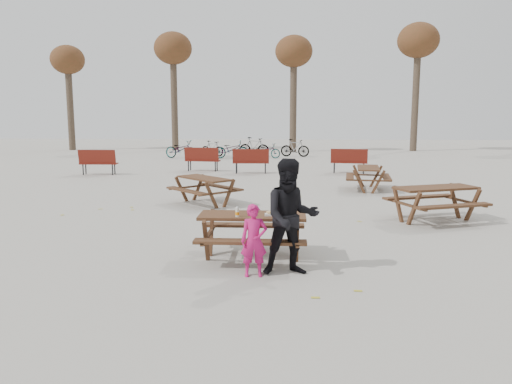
# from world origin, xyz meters

# --- Properties ---
(ground) EXTENTS (80.00, 80.00, 0.00)m
(ground) POSITION_xyz_m (0.00, 0.00, 0.00)
(ground) COLOR gray
(ground) RESTS_ON ground
(main_picnic_table) EXTENTS (1.80, 1.45, 0.78)m
(main_picnic_table) POSITION_xyz_m (0.00, 0.00, 0.59)
(main_picnic_table) COLOR #352113
(main_picnic_table) RESTS_ON ground
(food_tray) EXTENTS (0.18, 0.11, 0.03)m
(food_tray) POSITION_xyz_m (0.30, -0.10, 0.79)
(food_tray) COLOR silver
(food_tray) RESTS_ON main_picnic_table
(bread_roll) EXTENTS (0.14, 0.06, 0.05)m
(bread_roll) POSITION_xyz_m (0.30, -0.10, 0.83)
(bread_roll) COLOR tan
(bread_roll) RESTS_ON food_tray
(soda_bottle) EXTENTS (0.07, 0.07, 0.17)m
(soda_bottle) POSITION_xyz_m (-0.24, -0.23, 0.85)
(soda_bottle) COLOR silver
(soda_bottle) RESTS_ON main_picnic_table
(child) EXTENTS (0.44, 0.32, 1.11)m
(child) POSITION_xyz_m (0.08, -0.92, 0.56)
(child) COLOR #BD1762
(child) RESTS_ON ground
(adult) EXTENTS (0.97, 0.82, 1.79)m
(adult) POSITION_xyz_m (0.64, -0.78, 0.90)
(adult) COLOR black
(adult) RESTS_ON ground
(picnic_table_east) EXTENTS (2.28, 2.07, 0.81)m
(picnic_table_east) POSITION_xyz_m (4.00, 3.24, 0.40)
(picnic_table_east) COLOR #352113
(picnic_table_east) RESTS_ON ground
(picnic_table_north) EXTENTS (2.19, 2.19, 0.74)m
(picnic_table_north) POSITION_xyz_m (-1.66, 5.11, 0.37)
(picnic_table_north) COLOR #352113
(picnic_table_north) RESTS_ON ground
(picnic_table_far) EXTENTS (1.61, 1.90, 0.75)m
(picnic_table_far) POSITION_xyz_m (3.23, 7.98, 0.37)
(picnic_table_far) COLOR #352113
(picnic_table_far) RESTS_ON ground
(park_bench_row) EXTENTS (11.81, 2.14, 1.03)m
(park_bench_row) POSITION_xyz_m (-1.95, 12.38, 0.52)
(park_bench_row) COLOR maroon
(park_bench_row) RESTS_ON ground
(bicycle_row) EXTENTS (8.20, 2.54, 1.11)m
(bicycle_row) POSITION_xyz_m (-2.23, 19.80, 0.49)
(bicycle_row) COLOR black
(bicycle_row) RESTS_ON ground
(tree_row) EXTENTS (32.17, 3.52, 8.26)m
(tree_row) POSITION_xyz_m (0.90, 25.15, 6.19)
(tree_row) COLOR #382B21
(tree_row) RESTS_ON ground
(fallen_leaves) EXTENTS (11.00, 11.00, 0.01)m
(fallen_leaves) POSITION_xyz_m (0.50, 2.50, 0.00)
(fallen_leaves) COLOR #ADA429
(fallen_leaves) RESTS_ON ground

